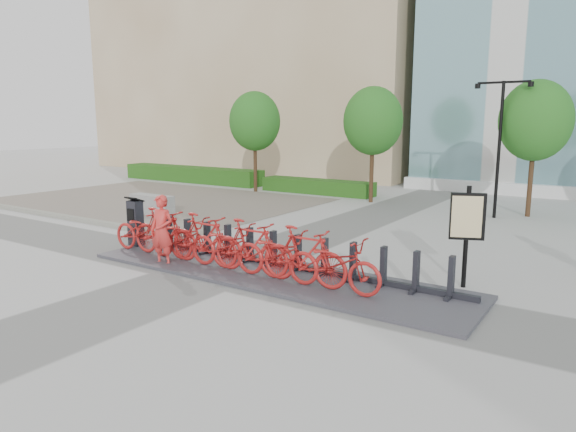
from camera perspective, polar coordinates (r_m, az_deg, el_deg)
The scene contains 24 objects.
ground at distance 12.62m, azimuth -7.61°, elevation -5.93°, with size 120.00×120.00×0.00m, color #9F9E9B.
gravel_patch at distance 24.42m, azimuth -14.52°, elevation 1.71°, with size 14.00×14.00×0.00m, color #6C6358.
curb at distance 21.39m, azimuth -24.71°, elevation 0.11°, with size 14.00×0.25×0.15m, color gray.
hedge_a at distance 31.70m, azimuth -10.68°, elevation 4.58°, with size 10.00×1.40×0.90m, color #193E0E.
hedge_b at distance 26.01m, azimuth 3.26°, elevation 3.30°, with size 6.00×1.20×0.70m, color #193E0E.
tree_0 at distance 26.49m, azimuth -3.71°, elevation 10.45°, with size 2.60×2.60×5.10m.
tree_1 at distance 23.14m, azimuth 9.43°, elevation 10.36°, with size 2.60×2.60×5.10m.
tree_2 at distance 21.30m, azimuth 25.79°, elevation 9.51°, with size 2.60×2.60×5.10m.
streetlamp at distance 20.49m, azimuth 22.50°, elevation 8.48°, with size 2.00×0.20×5.00m.
dock_pad at distance 12.06m, azimuth -1.98°, elevation -6.43°, with size 9.60×2.40×0.08m, color #3E3D44.
dock_rail_posts at distance 12.28m, azimuth -0.47°, elevation -3.86°, with size 8.02×0.50×0.85m, color black, non-canonical shape.
bike_0 at distance 14.24m, azimuth -15.72°, elevation -1.68°, with size 0.75×2.16×1.14m, color #A71C1A.
bike_1 at distance 13.70m, azimuth -13.76°, elevation -1.79°, with size 0.59×2.10×1.26m, color #A71C1A.
bike_2 at distance 13.20m, azimuth -11.62°, elevation -2.43°, with size 0.75×2.16×1.14m, color #A71C1A.
bike_3 at distance 12.70m, azimuth -9.33°, elevation -2.57°, with size 0.59×2.10×1.26m, color #A71C1A.
bike_4 at distance 12.24m, azimuth -6.85°, elevation -3.29°, with size 0.75×2.16×1.14m, color #A71C1A.
bike_5 at distance 11.79m, azimuth -4.18°, elevation -3.46°, with size 0.59×2.10×1.26m, color #A71C1A.
bike_6 at distance 11.39m, azimuth -1.30°, elevation -4.25°, with size 0.75×2.16×1.14m, color #A71C1A.
bike_7 at distance 10.99m, azimuth 1.79°, elevation -4.46°, with size 0.59×2.10×1.26m, color #A71C1A.
bike_8 at distance 10.66m, azimuth 5.09°, elevation -5.32°, with size 0.75×2.16×1.14m, color #A71C1A.
kiosk at distance 15.12m, azimuth -16.58°, elevation -0.64°, with size 0.44×0.38×1.40m.
worker_red at distance 13.03m, azimuth -13.85°, elevation -1.61°, with size 0.65×0.43×1.78m, color red.
jersey_barrier at distance 20.62m, azimuth -14.88°, elevation 1.22°, with size 1.98×0.54×0.76m, color gray.
map_sign at distance 11.51m, azimuth 19.29°, elevation -0.51°, with size 0.70×0.38×2.21m.
Camera 1 is at (8.03, -9.09, 3.51)m, focal length 32.00 mm.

